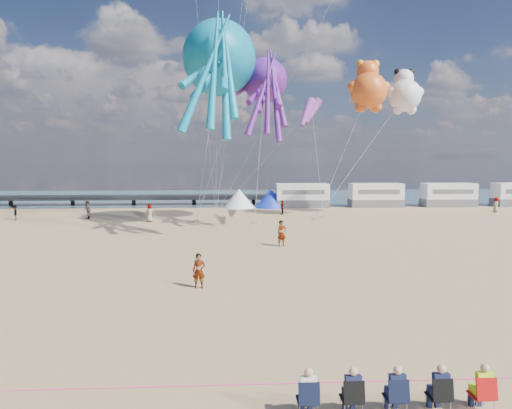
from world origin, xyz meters
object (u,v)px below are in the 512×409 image
(sandbag_a, at_px, (196,221))
(sandbag_c, at_px, (317,219))
(spectator_row, at_px, (395,389))
(beachgoer_6, at_px, (496,205))
(beachgoer_3, at_px, (282,207))
(beachgoer_2, at_px, (15,213))
(beachgoer_0, at_px, (150,213))
(sandbag_d, at_px, (323,217))
(kite_octopus_teal, at_px, (219,59))
(windsock_mid, at_px, (312,112))
(motorhome_1, at_px, (376,195))
(beachgoer_1, at_px, (87,210))
(standing_person, at_px, (199,271))
(kite_teddy_orange, at_px, (369,91))
(tent_white, at_px, (239,198))
(beachgoer_5, at_px, (282,233))
(kite_panda, at_px, (405,96))
(kite_octopus_purple, at_px, (265,80))
(motorhome_0, at_px, (302,195))
(windsock_left, at_px, (237,91))
(sandbag_b, at_px, (254,223))
(motorhome_2, at_px, (448,195))
(tent_blue, at_px, (271,198))
(sandbag_e, at_px, (216,216))
(windsock_right, at_px, (307,113))

(sandbag_a, bearing_deg, sandbag_c, 3.91)
(sandbag_a, xyz_separation_m, sandbag_c, (12.08, 0.83, 0.00))
(spectator_row, bearing_deg, beachgoer_6, 56.79)
(beachgoer_3, bearing_deg, beachgoer_2, -94.54)
(beachgoer_0, distance_m, beachgoer_3, 14.52)
(sandbag_d, bearing_deg, kite_octopus_teal, -154.86)
(sandbag_c, relative_size, windsock_mid, 0.08)
(motorhome_1, distance_m, beachgoer_1, 34.69)
(motorhome_1, bearing_deg, sandbag_a, -150.13)
(spectator_row, bearing_deg, kite_octopus_teal, 99.36)
(standing_person, relative_size, sandbag_d, 3.44)
(beachgoer_1, distance_m, kite_teddy_orange, 31.14)
(tent_white, relative_size, sandbag_d, 8.00)
(beachgoer_0, distance_m, beachgoer_5, 17.42)
(sandbag_a, relative_size, kite_panda, 0.09)
(beachgoer_2, height_order, kite_panda, kite_panda)
(sandbag_d, bearing_deg, kite_panda, 7.84)
(beachgoer_1, relative_size, kite_octopus_purple, 0.17)
(kite_panda, bearing_deg, beachgoer_2, -170.17)
(beachgoer_5, xyz_separation_m, windsock_mid, (4.53, 14.15, 9.97))
(spectator_row, relative_size, sandbag_c, 12.20)
(motorhome_0, relative_size, windsock_left, 0.99)
(standing_person, distance_m, windsock_left, 25.04)
(sandbag_b, height_order, sandbag_d, same)
(kite_octopus_purple, relative_size, kite_panda, 1.85)
(beachgoer_2, bearing_deg, sandbag_a, 56.92)
(motorhome_0, xyz_separation_m, beachgoer_5, (-5.29, -25.13, -0.56))
(beachgoer_0, distance_m, windsock_left, 14.58)
(beachgoer_6, relative_size, sandbag_a, 3.50)
(spectator_row, distance_m, windsock_mid, 37.31)
(kite_panda, relative_size, windsock_left, 0.86)
(motorhome_2, bearing_deg, kite_octopus_teal, -152.07)
(tent_blue, relative_size, sandbag_a, 8.00)
(beachgoer_6, relative_size, sandbag_c, 3.50)
(beachgoer_2, height_order, beachgoer_3, beachgoer_3)
(motorhome_1, bearing_deg, beachgoer_1, -163.58)
(beachgoer_1, distance_m, sandbag_b, 17.58)
(sandbag_d, xyz_separation_m, kite_teddy_orange, (4.22, -0.84, 12.87))
(tent_white, height_order, sandbag_a, tent_white)
(tent_blue, xyz_separation_m, beachgoer_1, (-19.77, -9.81, -0.27))
(motorhome_1, xyz_separation_m, sandbag_d, (-8.81, -10.35, -1.39))
(sandbag_e, bearing_deg, windsock_right, -42.78)
(tent_white, xyz_separation_m, windsock_right, (5.79, -16.63, 9.03))
(beachgoer_5, relative_size, kite_panda, 0.33)
(sandbag_e, bearing_deg, sandbag_d, -7.59)
(beachgoer_1, relative_size, windsock_right, 0.35)
(beachgoer_5, relative_size, windsock_mid, 0.32)
(sandbag_e, distance_m, kite_teddy_orange, 20.31)
(tent_blue, bearing_deg, beachgoer_1, -153.62)
(sandbag_b, xyz_separation_m, windsock_left, (-1.58, 0.68, 12.44))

